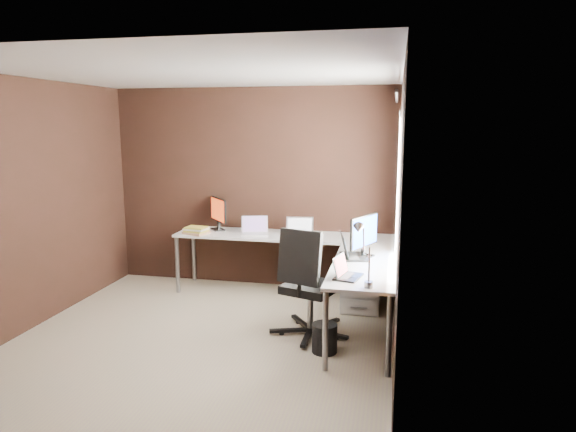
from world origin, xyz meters
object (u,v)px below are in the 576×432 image
(laptop_white, at_px, (255,230))
(desk_lamp, at_px, (362,246))
(laptop_black_big, at_px, (350,252))
(laptop_black_small, at_px, (345,273))
(monitor_right, at_px, (364,234))
(wastebasket, at_px, (325,338))
(drawer_pedestal, at_px, (361,282))
(laptop_silver, at_px, (299,232))
(office_chair, at_px, (308,304))
(monitor_left, at_px, (218,212))
(book_stack, at_px, (196,230))

(laptop_white, xyz_separation_m, desk_lamp, (1.40, -1.74, 0.28))
(laptop_black_big, height_order, laptop_black_small, laptop_black_big)
(monitor_right, xyz_separation_m, wastebasket, (-0.29, -0.69, -0.84))
(laptop_black_big, relative_size, laptop_black_small, 1.28)
(drawer_pedestal, height_order, monitor_right, monitor_right)
(laptop_silver, bearing_deg, laptop_black_small, -71.19)
(laptop_black_big, distance_m, office_chair, 0.67)
(laptop_white, distance_m, laptop_black_big, 1.51)
(laptop_black_big, bearing_deg, monitor_left, 48.27)
(monitor_right, relative_size, desk_lamp, 0.91)
(desk_lamp, relative_size, wastebasket, 1.96)
(monitor_right, bearing_deg, laptop_black_big, 134.67)
(monitor_left, distance_m, desk_lamp, 2.70)
(laptop_silver, height_order, book_stack, laptop_silver)
(monitor_left, distance_m, laptop_silver, 1.09)
(monitor_right, height_order, laptop_black_small, monitor_right)
(laptop_black_big, relative_size, wastebasket, 1.55)
(monitor_right, distance_m, office_chair, 0.89)
(drawer_pedestal, distance_m, office_chair, 0.98)
(wastebasket, bearing_deg, monitor_left, 133.43)
(wastebasket, bearing_deg, book_stack, 141.96)
(desk_lamp, bearing_deg, laptop_black_small, 144.30)
(drawer_pedestal, distance_m, wastebasket, 1.25)
(monitor_left, height_order, laptop_silver, monitor_left)
(wastebasket, bearing_deg, drawer_pedestal, 78.66)
(drawer_pedestal, xyz_separation_m, laptop_black_big, (-0.08, -0.57, 0.48))
(laptop_white, distance_m, wastebasket, 1.97)
(monitor_left, bearing_deg, laptop_white, 32.85)
(drawer_pedestal, xyz_separation_m, wastebasket, (-0.24, -1.21, -0.17))
(laptop_silver, bearing_deg, drawer_pedestal, -27.42)
(laptop_silver, distance_m, laptop_black_small, 1.71)
(drawer_pedestal, xyz_separation_m, laptop_white, (-1.31, 0.31, 0.48))
(laptop_white, bearing_deg, laptop_black_big, -50.77)
(laptop_black_big, bearing_deg, wastebasket, 154.51)
(wastebasket, bearing_deg, monitor_right, 67.10)
(laptop_black_small, height_order, wastebasket, laptop_black_small)
(drawer_pedestal, bearing_deg, laptop_silver, 157.98)
(monitor_left, relative_size, laptop_black_small, 1.26)
(desk_lamp, height_order, wastebasket, desk_lamp)
(monitor_left, xyz_separation_m, monitor_right, (1.88, -0.99, 0.01))
(monitor_right, relative_size, laptop_silver, 1.36)
(laptop_black_big, relative_size, book_stack, 1.27)
(laptop_black_small, distance_m, office_chair, 0.71)
(drawer_pedestal, distance_m, desk_lamp, 1.63)
(book_stack, bearing_deg, office_chair, -33.63)
(laptop_silver, height_order, wastebasket, laptop_silver)
(laptop_silver, relative_size, book_stack, 1.07)
(monitor_left, relative_size, monitor_right, 0.85)
(book_stack, bearing_deg, desk_lamp, -37.49)
(monitor_right, height_order, book_stack, monitor_right)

